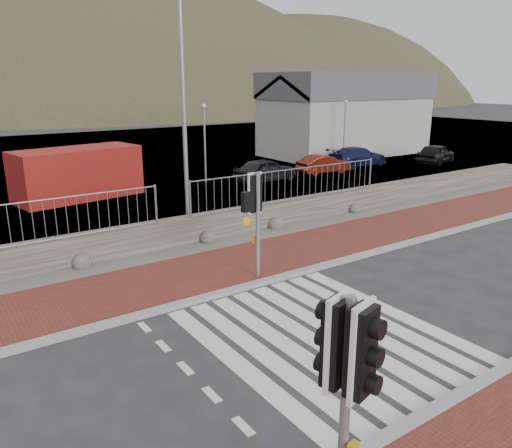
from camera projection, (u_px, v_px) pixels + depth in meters
ground at (322, 335)px, 10.66m from camera, size 220.00×220.00×0.00m
sidewalk_far at (216, 270)px, 14.21m from camera, size 40.00×3.00×0.08m
kerb_near at (444, 405)px, 8.28m from camera, size 40.00×0.25×0.12m
kerb_far at (245, 287)px, 13.02m from camera, size 40.00×0.25×0.12m
zebra_crossing at (322, 335)px, 10.66m from camera, size 4.62×5.60×0.01m
gravel_strip at (184, 251)px, 15.80m from camera, size 40.00×1.50×0.06m
stone_wall at (173, 233)px, 16.32m from camera, size 40.00×0.60×0.90m
railing at (173, 193)px, 15.82m from camera, size 18.07×0.07×1.22m
quay at (37, 164)px, 32.74m from camera, size 120.00×40.00×0.50m
harbor_building at (346, 114)px, 36.51m from camera, size 12.20×6.20×5.80m
hills_backdrop at (19, 243)px, 90.26m from camera, size 254.00×90.00×100.00m
traffic_signal_near at (347, 367)px, 5.49m from camera, size 0.49×0.37×3.05m
traffic_signal_far at (257, 203)px, 13.09m from camera, size 0.70×0.26×2.96m
streetlight at (188, 101)px, 16.39m from camera, size 1.73×0.45×8.19m
shipping_container at (77, 173)px, 22.89m from camera, size 5.83×3.23×2.29m
car_a at (265, 170)px, 26.79m from camera, size 3.81×1.82×1.26m
car_b at (324, 164)px, 29.23m from camera, size 3.36×1.36×1.08m
car_c at (358, 156)px, 31.69m from camera, size 4.27×1.79×1.23m
car_e at (436, 154)px, 32.68m from camera, size 4.07×2.54×1.29m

